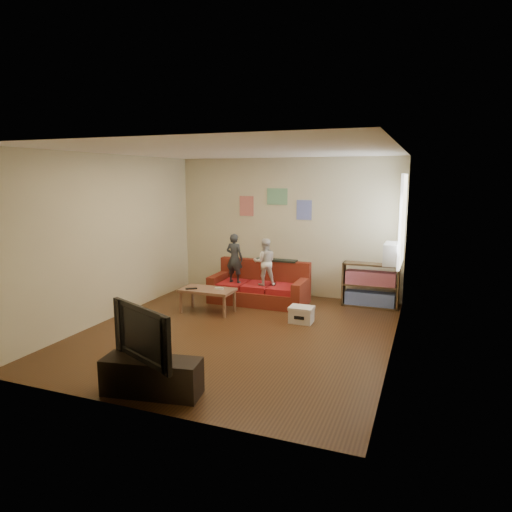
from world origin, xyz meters
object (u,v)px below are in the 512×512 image
(bookshelf, at_px, (370,287))
(file_box, at_px, (301,314))
(sofa, at_px, (260,288))
(coffee_table, at_px, (207,292))
(tv_stand, at_px, (152,377))
(child_b, at_px, (265,262))
(child_a, at_px, (234,258))
(television, at_px, (150,332))

(bookshelf, bearing_deg, file_box, -124.26)
(sofa, relative_size, coffee_table, 1.94)
(bookshelf, relative_size, file_box, 2.58)
(bookshelf, bearing_deg, tv_stand, -112.35)
(sofa, distance_m, file_box, 1.41)
(sofa, bearing_deg, child_b, -47.45)
(child_a, xyz_separation_m, child_b, (0.60, 0.00, -0.03))
(child_a, height_order, tv_stand, child_a)
(television, bearing_deg, bookshelf, 92.30)
(child_b, relative_size, file_box, 2.23)
(sofa, xyz_separation_m, bookshelf, (1.97, 0.43, 0.09))
(coffee_table, bearing_deg, sofa, 56.48)
(child_b, bearing_deg, file_box, 115.57)
(child_a, height_order, television, child_a)
(tv_stand, bearing_deg, coffee_table, 96.25)
(tv_stand, bearing_deg, bookshelf, 58.31)
(file_box, bearing_deg, tv_stand, -106.11)
(child_b, relative_size, television, 0.82)
(child_b, height_order, coffee_table, child_b)
(sofa, distance_m, tv_stand, 3.90)
(coffee_table, xyz_separation_m, tv_stand, (0.82, -2.95, -0.16))
(child_b, xyz_separation_m, tv_stand, (0.05, -3.73, -0.61))
(coffee_table, xyz_separation_m, bookshelf, (2.60, 1.37, -0.00))
(coffee_table, distance_m, file_box, 1.70)
(file_box, distance_m, tv_stand, 3.09)
(child_b, distance_m, tv_stand, 3.78)
(bookshelf, bearing_deg, sofa, -167.77)
(child_a, xyz_separation_m, coffee_table, (-0.17, -0.78, -0.48))
(bookshelf, bearing_deg, television, -112.35)
(sofa, distance_m, child_a, 0.75)
(file_box, height_order, television, television)
(bookshelf, height_order, television, television)
(child_a, height_order, coffee_table, child_a)
(sofa, height_order, television, television)
(child_b, height_order, bookshelf, child_b)
(coffee_table, distance_m, television, 3.08)
(sofa, relative_size, television, 1.71)
(file_box, bearing_deg, bookshelf, 55.74)
(bookshelf, height_order, tv_stand, bookshelf)
(sofa, distance_m, coffee_table, 1.14)
(bookshelf, xyz_separation_m, television, (-1.78, -4.32, 0.35))
(child_b, distance_m, file_box, 1.36)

